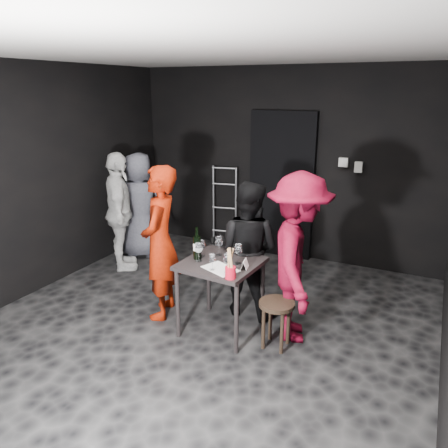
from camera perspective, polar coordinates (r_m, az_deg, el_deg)
The scene contains 25 objects.
floor at distance 4.64m, azimuth -3.39°, elevation -13.70°, with size 4.50×5.00×0.02m, color black.
ceiling at distance 3.99m, azimuth -4.13°, elevation 21.71°, with size 4.50×5.00×0.02m, color silver.
wall_back at distance 6.35m, azimuth 7.80°, elevation 7.73°, with size 4.50×0.04×2.70m, color black.
wall_left at distance 5.57m, azimuth -24.22°, elevation 5.03°, with size 0.04×5.00×2.70m, color black.
doorway at distance 6.35m, azimuth 7.51°, elevation 4.99°, with size 0.95×0.10×2.10m, color black.
wallbox_upper at distance 6.07m, azimuth 15.34°, elevation 7.79°, with size 0.12×0.06×0.12m, color #B7B7B2.
wallbox_lower at distance 6.04m, azimuth 17.17°, elevation 7.12°, with size 0.10×0.06×0.14m, color #B7B7B2.
hand_truck at distance 6.77m, azimuth -0.10°, elevation -1.32°, with size 0.42×0.35×1.27m.
tasting_table at distance 4.37m, azimuth -0.37°, elevation -6.15°, with size 0.72×0.72×0.75m.
stool at distance 4.24m, azimuth 6.88°, elevation -11.26°, with size 0.34×0.34×0.47m.
server_red at distance 4.64m, azimuth -8.37°, elevation -1.49°, with size 0.66×0.44×1.82m, color #991A04.
woman_black at distance 4.69m, azimuth 3.09°, elevation -3.39°, with size 0.71×0.39×1.47m, color black.
man_maroon at distance 4.22m, azimuth 9.69°, elevation -3.25°, with size 1.20×0.56×1.86m, color maroon.
bystander_cream at distance 5.99m, azimuth -13.54°, elevation 2.03°, with size 1.01×0.48×1.72m, color white.
bystander_grey at distance 6.43m, azimuth -10.91°, elevation 2.54°, with size 0.77×0.42×1.57m, color #51525E.
tasting_mat at distance 4.16m, azimuth -0.46°, elevation -5.88°, with size 0.33×0.22×0.00m, color white.
wine_glass_a at distance 4.31m, azimuth -3.32°, elevation -3.59°, with size 0.08×0.08×0.21m, color white, non-canonical shape.
wine_glass_b at distance 4.43m, azimuth -2.87°, elevation -3.11°, with size 0.07×0.07×0.19m, color white, non-canonical shape.
wine_glass_c at distance 4.46m, azimuth -0.67°, elevation -2.77°, with size 0.08×0.08×0.22m, color white, non-canonical shape.
wine_glass_d at distance 4.11m, azimuth -1.55°, elevation -4.91°, with size 0.07×0.07×0.18m, color white, non-canonical shape.
wine_glass_e at distance 4.04m, azimuth 0.44°, elevation -5.02°, with size 0.08×0.08×0.21m, color white, non-canonical shape.
wine_glass_f at distance 4.24m, azimuth 1.84°, elevation -3.82°, with size 0.08×0.08×0.22m, color white, non-canonical shape.
wine_bottle at distance 4.37m, azimuth -3.53°, elevation -2.98°, with size 0.08×0.08×0.33m.
breadstick_cup at distance 3.92m, azimuth 0.85°, elevation -5.24°, with size 0.10×0.10×0.31m.
reserved_card at distance 4.18m, azimuth 2.55°, elevation -5.18°, with size 0.07×0.12×0.09m, color white, non-canonical shape.
Camera 1 is at (2.02, -3.43, 2.39)m, focal length 35.00 mm.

